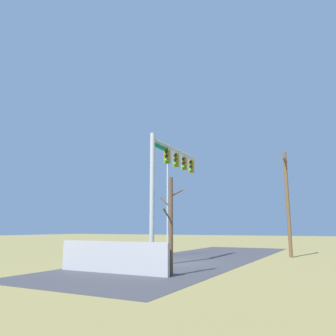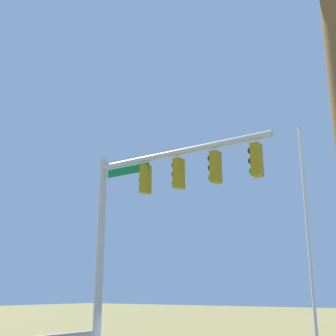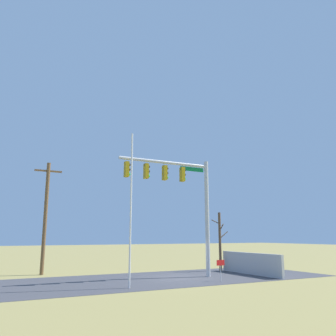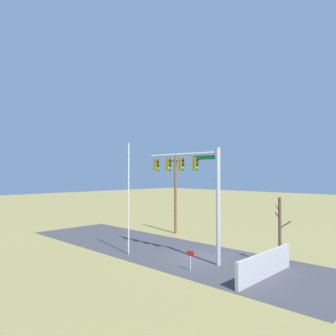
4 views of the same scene
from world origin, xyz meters
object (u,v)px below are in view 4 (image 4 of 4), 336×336
Objects in this scene: utility_pole at (175,192)px; bare_tree at (280,231)px; open_sign at (190,256)px; flagpole at (129,199)px; signal_mast at (195,180)px.

utility_pole is 1.77× the size of bare_tree.
bare_tree is 3.63× the size of open_sign.
flagpole is at bearing -178.54° from open_sign.
signal_mast is 0.93× the size of flagpole.
flagpole is 1.86× the size of bare_tree.
open_sign is at bearing -57.26° from signal_mast.
utility_pole reaches higher than signal_mast.
signal_mast is 5.29m from open_sign.
signal_mast is 0.98× the size of utility_pole.
signal_mast is 9.93m from utility_pole.
signal_mast is at bearing 122.74° from open_sign.
flagpole is 6.77× the size of open_sign.
utility_pole reaches higher than bare_tree.
flagpole reaches higher than utility_pole.
open_sign is at bearing 1.46° from flagpole.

